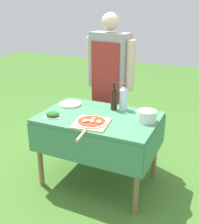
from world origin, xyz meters
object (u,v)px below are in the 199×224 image
Objects in this scene: prep_table at (99,126)px; plate_stack at (70,104)px; oil_bottle at (114,99)px; water_bottle at (123,97)px; pizza_on_peel at (91,123)px; person_cook at (109,75)px; mixing_tub at (147,116)px; herb_container at (53,115)px.

plate_stack reaches higher than prep_table.
oil_bottle reaches higher than water_bottle.
plate_stack is (-0.42, 0.35, -0.00)m from pizza_on_peel.
water_bottle is at bearing 67.15° from pizza_on_peel.
mixing_tub is (0.61, -0.58, -0.18)m from person_cook.
pizza_on_peel is 0.50m from water_bottle.
oil_bottle is 0.42m from mixing_tub.
pizza_on_peel reaches higher than plate_stack.
herb_container is 0.82× the size of plate_stack.
herb_container reaches higher than plate_stack.
mixing_tub is (0.45, 0.06, 0.16)m from prep_table.
oil_bottle is at bearing 76.17° from pizza_on_peel.
water_bottle is at bearing 137.71° from person_cook.
plate_stack is at bearing 160.30° from prep_table.
person_cook is 3.11× the size of pizza_on_peel.
plate_stack is (-0.02, 0.34, -0.01)m from herb_container.
prep_table is at bearing -107.02° from oil_bottle.
oil_bottle is 1.65× the size of mixing_tub.
oil_bottle reaches higher than plate_stack.
mixing_tub is at bearing 144.81° from person_cook.
mixing_tub is 0.85m from plate_stack.
oil_bottle is at bearing 157.95° from mixing_tub.
water_bottle is 1.57× the size of mixing_tub.
person_cook reaches higher than plate_stack.
mixing_tub is (0.43, 0.27, 0.04)m from pizza_on_peel.
oil_bottle is at bearing 72.98° from prep_table.
prep_table is 2.14× the size of pizza_on_peel.
pizza_on_peel is at bearing -84.09° from prep_table.
prep_table is 0.31m from oil_bottle.
mixing_tub reaches higher than pizza_on_peel.
herb_container is 0.35m from plate_stack.
pizza_on_peel reaches higher than prep_table.
person_cook reaches higher than water_bottle.
prep_table is at bearing -119.43° from water_bottle.
oil_bottle is (0.23, -0.42, -0.13)m from person_cook.
oil_bottle is 0.48m from plate_stack.
mixing_tub is 0.75× the size of plate_stack.
mixing_tub is at bearing 7.68° from prep_table.
water_bottle is 1.43× the size of herb_container.
prep_table is 0.24m from pizza_on_peel.
prep_table is 4.92× the size of plate_stack.
water_bottle reaches higher than mixing_tub.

